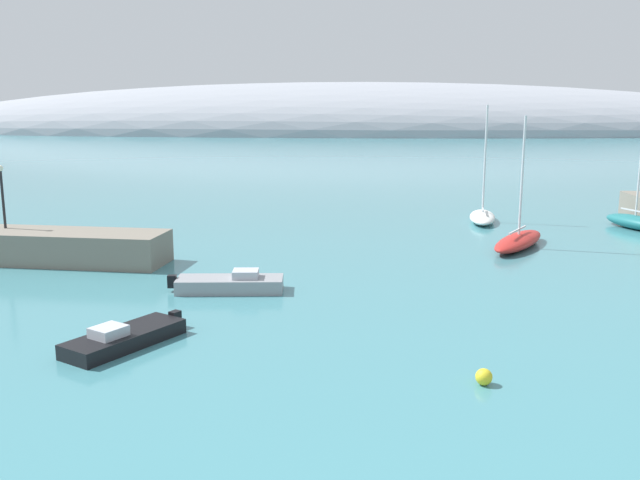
{
  "coord_description": "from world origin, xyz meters",
  "views": [
    {
      "loc": [
        -0.15,
        -10.65,
        9.32
      ],
      "look_at": [
        -2.81,
        29.46,
        1.33
      ],
      "focal_mm": 38.21,
      "sensor_mm": 36.0,
      "label": 1
    }
  ],
  "objects_px": {
    "sailboat_teal_outer_mooring": "(635,221)",
    "mooring_buoy_yellow": "(484,377)",
    "motorboat_grey_alongside_breakwater": "(230,284)",
    "harbor_lamp_post": "(2,189)",
    "motorboat_black_foreground": "(124,338)",
    "sailboat_red_mid_mooring": "(518,240)",
    "sailboat_white_end_of_line": "(482,216)"
  },
  "relations": [
    {
      "from": "motorboat_black_foreground",
      "to": "harbor_lamp_post",
      "type": "height_order",
      "value": "harbor_lamp_post"
    },
    {
      "from": "mooring_buoy_yellow",
      "to": "harbor_lamp_post",
      "type": "relative_size",
      "value": 0.15
    },
    {
      "from": "motorboat_grey_alongside_breakwater",
      "to": "harbor_lamp_post",
      "type": "height_order",
      "value": "harbor_lamp_post"
    },
    {
      "from": "mooring_buoy_yellow",
      "to": "motorboat_grey_alongside_breakwater",
      "type": "bearing_deg",
      "value": 134.35
    },
    {
      "from": "motorboat_black_foreground",
      "to": "harbor_lamp_post",
      "type": "distance_m",
      "value": 19.74
    },
    {
      "from": "sailboat_teal_outer_mooring",
      "to": "motorboat_grey_alongside_breakwater",
      "type": "xyz_separation_m",
      "value": [
        -27.44,
        -19.72,
        -0.17
      ]
    },
    {
      "from": "motorboat_black_foreground",
      "to": "sailboat_teal_outer_mooring",
      "type": "bearing_deg",
      "value": 162.72
    },
    {
      "from": "motorboat_black_foreground",
      "to": "harbor_lamp_post",
      "type": "xyz_separation_m",
      "value": [
        -12.56,
        14.7,
        3.98
      ]
    },
    {
      "from": "sailboat_teal_outer_mooring",
      "to": "mooring_buoy_yellow",
      "type": "bearing_deg",
      "value": -50.78
    },
    {
      "from": "motorboat_black_foreground",
      "to": "mooring_buoy_yellow",
      "type": "distance_m",
      "value": 13.79
    },
    {
      "from": "motorboat_black_foreground",
      "to": "motorboat_grey_alongside_breakwater",
      "type": "distance_m",
      "value": 8.6
    },
    {
      "from": "sailboat_teal_outer_mooring",
      "to": "sailboat_white_end_of_line",
      "type": "distance_m",
      "value": 11.4
    },
    {
      "from": "motorboat_black_foreground",
      "to": "sailboat_red_mid_mooring",
      "type": "bearing_deg",
      "value": 165.52
    },
    {
      "from": "sailboat_white_end_of_line",
      "to": "mooring_buoy_yellow",
      "type": "relative_size",
      "value": 16.18
    },
    {
      "from": "sailboat_teal_outer_mooring",
      "to": "mooring_buoy_yellow",
      "type": "height_order",
      "value": "sailboat_teal_outer_mooring"
    },
    {
      "from": "sailboat_teal_outer_mooring",
      "to": "mooring_buoy_yellow",
      "type": "xyz_separation_m",
      "value": [
        -16.58,
        -30.83,
        -0.28
      ]
    },
    {
      "from": "sailboat_red_mid_mooring",
      "to": "sailboat_white_end_of_line",
      "type": "xyz_separation_m",
      "value": [
        -0.68,
        10.19,
        -0.02
      ]
    },
    {
      "from": "motorboat_grey_alongside_breakwater",
      "to": "motorboat_black_foreground",
      "type": "bearing_deg",
      "value": -112.5
    },
    {
      "from": "motorboat_black_foreground",
      "to": "mooring_buoy_yellow",
      "type": "height_order",
      "value": "motorboat_black_foreground"
    },
    {
      "from": "mooring_buoy_yellow",
      "to": "harbor_lamp_post",
      "type": "height_order",
      "value": "harbor_lamp_post"
    },
    {
      "from": "sailboat_teal_outer_mooring",
      "to": "sailboat_white_end_of_line",
      "type": "bearing_deg",
      "value": -124.28
    },
    {
      "from": "motorboat_grey_alongside_breakwater",
      "to": "harbor_lamp_post",
      "type": "xyz_separation_m",
      "value": [
        -15.18,
        6.51,
        3.92
      ]
    },
    {
      "from": "sailboat_red_mid_mooring",
      "to": "sailboat_teal_outer_mooring",
      "type": "relative_size",
      "value": 1.16
    },
    {
      "from": "harbor_lamp_post",
      "to": "sailboat_teal_outer_mooring",
      "type": "bearing_deg",
      "value": 17.22
    },
    {
      "from": "mooring_buoy_yellow",
      "to": "sailboat_white_end_of_line",
      "type": "bearing_deg",
      "value": 80.71
    },
    {
      "from": "motorboat_grey_alongside_breakwater",
      "to": "harbor_lamp_post",
      "type": "relative_size",
      "value": 1.53
    },
    {
      "from": "sailboat_red_mid_mooring",
      "to": "motorboat_grey_alongside_breakwater",
      "type": "distance_m",
      "value": 20.7
    },
    {
      "from": "motorboat_black_foreground",
      "to": "motorboat_grey_alongside_breakwater",
      "type": "bearing_deg",
      "value": -167.87
    },
    {
      "from": "sailboat_red_mid_mooring",
      "to": "motorboat_black_foreground",
      "type": "xyz_separation_m",
      "value": [
        -19.58,
        -20.05,
        -0.18
      ]
    },
    {
      "from": "sailboat_teal_outer_mooring",
      "to": "harbor_lamp_post",
      "type": "xyz_separation_m",
      "value": [
        -42.62,
        -13.21,
        3.75
      ]
    },
    {
      "from": "sailboat_red_mid_mooring",
      "to": "sailboat_white_end_of_line",
      "type": "relative_size",
      "value": 0.93
    },
    {
      "from": "sailboat_red_mid_mooring",
      "to": "harbor_lamp_post",
      "type": "bearing_deg",
      "value": 128.56
    }
  ]
}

